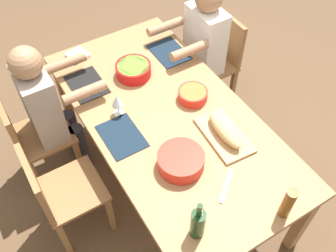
{
  "coord_description": "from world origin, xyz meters",
  "views": [
    {
      "loc": [
        -1.41,
        0.86,
        2.61
      ],
      "look_at": [
        0.0,
        0.0,
        0.63
      ],
      "focal_mm": 40.57,
      "sensor_mm": 36.0,
      "label": 1
    }
  ],
  "objects": [
    {
      "name": "ground_plane",
      "position": [
        0.0,
        0.0,
        0.0
      ],
      "size": [
        8.0,
        8.0,
        0.0
      ],
      "primitive_type": "plane",
      "color": "brown"
    },
    {
      "name": "wine_glass",
      "position": [
        0.18,
        0.27,
        0.86
      ],
      "size": [
        0.08,
        0.08,
        0.17
      ],
      "color": "silver",
      "rests_on": "dining_table"
    },
    {
      "name": "chair_near_right",
      "position": [
        0.55,
        -0.82,
        0.48
      ],
      "size": [
        0.4,
        0.4,
        0.85
      ],
      "color": "olive",
      "rests_on": "ground_plane"
    },
    {
      "name": "cutting_board",
      "position": [
        -0.33,
        -0.21,
        0.75
      ],
      "size": [
        0.42,
        0.25,
        0.02
      ],
      "primitive_type": "cube",
      "rotation": [
        0.0,
        0.0,
        -0.07
      ],
      "color": "tan",
      "rests_on": "dining_table"
    },
    {
      "name": "diner_far_right",
      "position": [
        0.55,
        0.64,
        0.7
      ],
      "size": [
        0.41,
        0.53,
        1.2
      ],
      "color": "#2D2D38",
      "rests_on": "ground_plane"
    },
    {
      "name": "wine_bottle",
      "position": [
        -0.77,
        0.3,
        0.85
      ],
      "size": [
        0.08,
        0.08,
        0.29
      ],
      "color": "#193819",
      "rests_on": "dining_table"
    },
    {
      "name": "napkin_stack",
      "position": [
        0.86,
        0.27,
        0.75
      ],
      "size": [
        0.16,
        0.16,
        0.02
      ],
      "primitive_type": "cube",
      "rotation": [
        0.0,
        0.0,
        0.2
      ],
      "color": "white",
      "rests_on": "dining_table"
    },
    {
      "name": "placemat_far_right",
      "position": [
        0.55,
        0.34,
        0.74
      ],
      "size": [
        0.32,
        0.23,
        0.01
      ],
      "primitive_type": "cube",
      "color": "black",
      "rests_on": "dining_table"
    },
    {
      "name": "serving_bowl_fruit",
      "position": [
        0.04,
        -0.22,
        0.78
      ],
      "size": [
        0.2,
        0.2,
        0.07
      ],
      "color": "red",
      "rests_on": "dining_table"
    },
    {
      "name": "placemat_far_center",
      "position": [
        0.0,
        0.34,
        0.74
      ],
      "size": [
        0.32,
        0.23,
        0.01
      ],
      "primitive_type": "cube",
      "color": "#142333",
      "rests_on": "dining_table"
    },
    {
      "name": "beer_bottle",
      "position": [
        -0.93,
        -0.16,
        0.85
      ],
      "size": [
        0.06,
        0.06,
        0.22
      ],
      "primitive_type": "cylinder",
      "color": "brown",
      "rests_on": "dining_table"
    },
    {
      "name": "dining_table",
      "position": [
        0.0,
        0.0,
        0.67
      ],
      "size": [
        1.98,
        1.0,
        0.74
      ],
      "color": "#9E7044",
      "rests_on": "ground_plane"
    },
    {
      "name": "serving_bowl_salad",
      "position": [
        0.47,
        0.01,
        0.79
      ],
      "size": [
        0.25,
        0.25,
        0.09
      ],
      "color": "red",
      "rests_on": "dining_table"
    },
    {
      "name": "chair_far_right",
      "position": [
        0.55,
        0.82,
        0.48
      ],
      "size": [
        0.4,
        0.4,
        0.85
      ],
      "color": "olive",
      "rests_on": "ground_plane"
    },
    {
      "name": "diner_near_right",
      "position": [
        0.55,
        -0.64,
        0.7
      ],
      "size": [
        0.41,
        0.53,
        1.2
      ],
      "color": "#2D2D38",
      "rests_on": "ground_plane"
    },
    {
      "name": "carving_knife",
      "position": [
        -0.63,
        -0.0,
        0.74
      ],
      "size": [
        0.16,
        0.2,
        0.01
      ],
      "primitive_type": "cube",
      "rotation": [
        0.0,
        0.0,
        2.24
      ],
      "color": "silver",
      "rests_on": "dining_table"
    },
    {
      "name": "placemat_near_right",
      "position": [
        0.55,
        -0.34,
        0.74
      ],
      "size": [
        0.32,
        0.23,
        0.01
      ],
      "primitive_type": "cube",
      "color": "#142333",
      "rests_on": "dining_table"
    },
    {
      "name": "serving_bowl_greens",
      "position": [
        -0.38,
        0.14,
        0.79
      ],
      "size": [
        0.28,
        0.28,
        0.1
      ],
      "color": "red",
      "rests_on": "dining_table"
    },
    {
      "name": "chair_far_center",
      "position": [
        0.0,
        0.82,
        0.48
      ],
      "size": [
        0.4,
        0.4,
        0.85
      ],
      "color": "olive",
      "rests_on": "ground_plane"
    },
    {
      "name": "bread_loaf",
      "position": [
        -0.33,
        -0.21,
        0.81
      ],
      "size": [
        0.33,
        0.13,
        0.09
      ],
      "primitive_type": "ellipsoid",
      "rotation": [
        0.0,
        0.0,
        -0.07
      ],
      "color": "tan",
      "rests_on": "cutting_board"
    }
  ]
}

